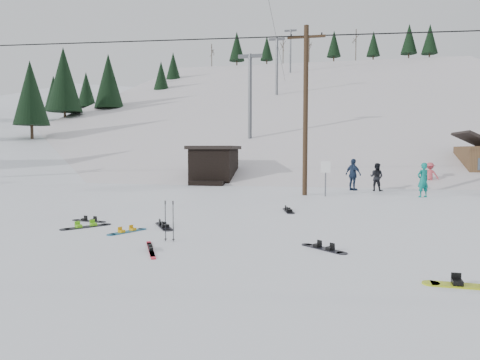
# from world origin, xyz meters

# --- Properties ---
(ground) EXTENTS (200.00, 200.00, 0.00)m
(ground) POSITION_xyz_m (0.00, 0.00, 0.00)
(ground) COLOR white
(ground) RESTS_ON ground
(ski_slope) EXTENTS (60.00, 85.24, 65.97)m
(ski_slope) POSITION_xyz_m (0.00, 55.00, -12.00)
(ski_slope) COLOR silver
(ski_slope) RESTS_ON ground
(ridge_left) EXTENTS (47.54, 95.03, 58.38)m
(ridge_left) POSITION_xyz_m (-36.00, 48.00, -11.00)
(ridge_left) COLOR white
(ridge_left) RESTS_ON ground
(treeline_left) EXTENTS (20.00, 64.00, 10.00)m
(treeline_left) POSITION_xyz_m (-34.00, 40.00, 0.00)
(treeline_left) COLOR black
(treeline_left) RESTS_ON ground
(treeline_crest) EXTENTS (50.00, 6.00, 10.00)m
(treeline_crest) POSITION_xyz_m (0.00, 86.00, 0.00)
(treeline_crest) COLOR black
(treeline_crest) RESTS_ON ski_slope
(utility_pole) EXTENTS (2.00, 0.26, 9.00)m
(utility_pole) POSITION_xyz_m (2.00, 14.00, 4.68)
(utility_pole) COLOR #3A2819
(utility_pole) RESTS_ON ground
(trail_sign) EXTENTS (0.50, 0.09, 1.85)m
(trail_sign) POSITION_xyz_m (3.10, 13.58, 1.27)
(trail_sign) COLOR #595B60
(trail_sign) RESTS_ON ground
(lift_hut) EXTENTS (3.40, 4.10, 2.75)m
(lift_hut) POSITION_xyz_m (-5.00, 20.94, 1.36)
(lift_hut) COLOR black
(lift_hut) RESTS_ON ground
(lift_tower_near) EXTENTS (2.20, 0.36, 8.00)m
(lift_tower_near) POSITION_xyz_m (-4.00, 30.00, 7.86)
(lift_tower_near) COLOR #595B60
(lift_tower_near) RESTS_ON ski_slope
(lift_tower_mid) EXTENTS (2.20, 0.36, 8.00)m
(lift_tower_mid) POSITION_xyz_m (-4.00, 50.00, 14.36)
(lift_tower_mid) COLOR #595B60
(lift_tower_mid) RESTS_ON ski_slope
(lift_tower_far) EXTENTS (2.20, 0.36, 8.00)m
(lift_tower_far) POSITION_xyz_m (-4.00, 70.00, 20.86)
(lift_tower_far) COLOR #595B60
(lift_tower_far) RESTS_ON ski_slope
(hero_snowboard) EXTENTS (0.75, 1.27, 0.10)m
(hero_snowboard) POSITION_xyz_m (-2.55, 2.34, 0.02)
(hero_snowboard) COLOR #166791
(hero_snowboard) RESTS_ON ground
(hero_skis) EXTENTS (0.96, 1.72, 0.10)m
(hero_skis) POSITION_xyz_m (-0.93, 0.35, 0.03)
(hero_skis) COLOR red
(hero_skis) RESTS_ON ground
(ski_poles) EXTENTS (0.30, 0.08, 1.09)m
(ski_poles) POSITION_xyz_m (-0.86, 1.41, 0.56)
(ski_poles) COLOR black
(ski_poles) RESTS_ON ground
(board_scatter_a) EXTENTS (1.35, 0.44, 0.10)m
(board_scatter_a) POSITION_xyz_m (-4.73, 3.86, 0.02)
(board_scatter_a) COLOR black
(board_scatter_a) RESTS_ON ground
(board_scatter_b) EXTENTS (1.03, 1.44, 0.12)m
(board_scatter_b) POSITION_xyz_m (-1.81, 3.39, 0.03)
(board_scatter_b) COLOR black
(board_scatter_b) RESTS_ON ground
(board_scatter_c) EXTENTS (1.08, 1.38, 0.11)m
(board_scatter_c) POSITION_xyz_m (-4.19, 2.82, 0.03)
(board_scatter_c) COLOR black
(board_scatter_c) RESTS_ON ground
(board_scatter_d) EXTENTS (1.12, 1.01, 0.10)m
(board_scatter_d) POSITION_xyz_m (3.19, 1.31, 0.03)
(board_scatter_d) COLOR black
(board_scatter_d) RESTS_ON ground
(board_scatter_e) EXTENTS (1.67, 0.38, 0.12)m
(board_scatter_e) POSITION_xyz_m (5.82, -1.11, 0.03)
(board_scatter_e) COLOR #C2D818
(board_scatter_e) RESTS_ON ground
(board_scatter_f) EXTENTS (0.61, 1.57, 0.11)m
(board_scatter_f) POSITION_xyz_m (1.72, 7.69, 0.03)
(board_scatter_f) COLOR black
(board_scatter_f) RESTS_ON ground
(skier_teal) EXTENTS (0.78, 0.68, 1.79)m
(skier_teal) POSITION_xyz_m (8.03, 14.23, 0.89)
(skier_teal) COLOR #0C786D
(skier_teal) RESTS_ON ground
(skier_dark) EXTENTS (1.01, 0.94, 1.66)m
(skier_dark) POSITION_xyz_m (6.05, 17.28, 0.83)
(skier_dark) COLOR black
(skier_dark) RESTS_ON ground
(skier_pink) EXTENTS (1.13, 0.77, 1.62)m
(skier_pink) POSITION_xyz_m (9.75, 20.68, 0.81)
(skier_pink) COLOR #CC4852
(skier_pink) RESTS_ON ground
(skier_navy) EXTENTS (1.14, 1.11, 1.92)m
(skier_navy) POSITION_xyz_m (4.70, 17.31, 0.96)
(skier_navy) COLOR #1D2C49
(skier_navy) RESTS_ON ground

